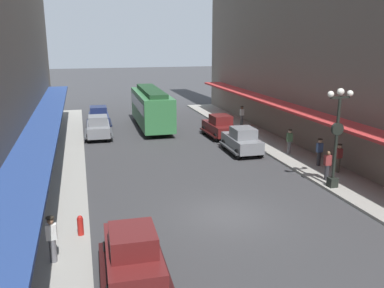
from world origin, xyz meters
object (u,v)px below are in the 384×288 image
pedestrian_4 (52,239)px  pedestrian_0 (289,141)px  parked_car_1 (242,140)px  pedestrian_2 (242,115)px  streetcar (151,106)px  parked_car_2 (133,252)px  parked_car_4 (98,127)px  pedestrian_3 (319,152)px  fire_hydrant (80,225)px  pedestrian_1 (327,165)px  parked_car_3 (220,126)px  lamp_post_with_clock (337,134)px  pedestrian_5 (339,158)px  parked_car_0 (99,117)px

pedestrian_4 → pedestrian_0: bearing=35.2°
parked_car_1 → pedestrian_0: 3.17m
pedestrian_2 → pedestrian_4: size_ratio=1.00×
streetcar → pedestrian_2: (7.94, -1.63, -0.89)m
parked_car_2 → streetcar: 23.76m
parked_car_1 → pedestrian_0: size_ratio=2.57×
parked_car_4 → pedestrian_3: size_ratio=2.58×
pedestrian_3 → pedestrian_4: bearing=-153.8°
fire_hydrant → pedestrian_3: size_ratio=0.49×
parked_car_2 → pedestrian_1: 13.11m
parked_car_3 → lamp_post_with_clock: 12.98m
pedestrian_4 → pedestrian_5: (15.40, 5.97, 0.00)m
parked_car_0 → fire_hydrant: (-1.78, -21.29, -0.38)m
streetcar → fire_hydrant: bearing=-107.6°
parked_car_0 → parked_car_2: 24.63m
parked_car_4 → fire_hydrant: bearing=-95.2°
streetcar → parked_car_3: bearing=-48.3°
parked_car_2 → parked_car_3: bearing=62.9°
parked_car_2 → pedestrian_1: parked_car_2 is taller
pedestrian_0 → pedestrian_4: 17.84m
fire_hydrant → pedestrian_0: (13.66, 8.45, 0.45)m
parked_car_1 → streetcar: (-4.53, 10.01, 0.96)m
streetcar → pedestrian_2: 8.16m
fire_hydrant → pedestrian_4: size_ratio=0.49×
parked_car_1 → parked_car_2: bearing=-124.8°
pedestrian_4 → parked_car_3: bearing=54.5°
parked_car_1 → parked_car_3: (0.06, 4.85, 0.00)m
streetcar → fire_hydrant: size_ratio=11.77×
parked_car_4 → pedestrian_1: size_ratio=2.62×
lamp_post_with_clock → pedestrian_5: 3.32m
fire_hydrant → parked_car_0: bearing=85.2°
pedestrian_2 → pedestrian_5: bearing=-89.2°
pedestrian_1 → parked_car_3: bearing=100.4°
parked_car_2 → parked_car_4: size_ratio=1.00×
fire_hydrant → streetcar: bearing=72.4°
parked_car_0 → streetcar: 4.83m
streetcar → lamp_post_with_clock: (6.43, -17.84, 1.08)m
parked_car_4 → pedestrian_0: parked_car_4 is taller
pedestrian_1 → pedestrian_5: bearing=36.1°
lamp_post_with_clock → pedestrian_1: size_ratio=3.15×
pedestrian_2 → pedestrian_5: same height
parked_car_2 → fire_hydrant: (-1.64, 3.34, -0.38)m
pedestrian_0 → parked_car_2: bearing=-135.6°
parked_car_1 → parked_car_4: 11.70m
parked_car_1 → pedestrian_4: bearing=-135.1°
lamp_post_with_clock → parked_car_1: bearing=103.6°
parked_car_4 → pedestrian_2: 12.78m
pedestrian_3 → pedestrian_4: 16.77m
fire_hydrant → pedestrian_5: size_ratio=0.49×
parked_car_4 → lamp_post_with_clock: size_ratio=0.83×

